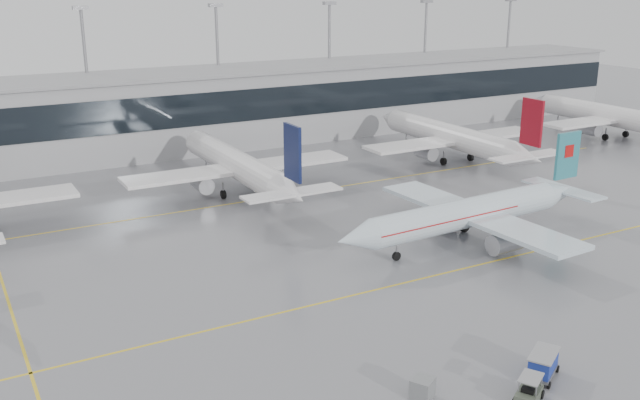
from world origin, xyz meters
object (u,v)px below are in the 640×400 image
air_canada_jet (475,212)px  baggage_cart (543,363)px  baggage_tug (529,394)px  gse_unit (422,388)px

air_canada_jet → baggage_cart: (-13.70, -23.25, -2.08)m
baggage_tug → gse_unit: size_ratio=2.45×
baggage_tug → air_canada_jet: bearing=25.8°
baggage_tug → baggage_cart: (3.11, 1.82, 0.48)m
air_canada_jet → baggage_tug: air_canada_jet is taller
baggage_cart → gse_unit: size_ratio=2.39×
air_canada_jet → baggage_cart: 27.07m
air_canada_jet → gse_unit: (-22.59, -21.29, -2.47)m
baggage_tug → gse_unit: baggage_tug is taller
baggage_cart → air_canada_jet: bearing=29.1°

